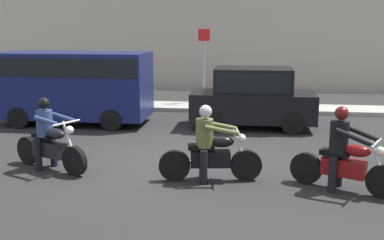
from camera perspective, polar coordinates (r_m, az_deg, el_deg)
ground_plane at (r=10.59m, az=-1.14°, el=-4.88°), size 80.00×80.00×0.00m
sidewalk_slab at (r=18.34m, az=2.49°, el=2.39°), size 40.00×4.40×0.14m
motorcycle_with_rider_black_leather at (r=8.89m, az=18.33°, el=-4.39°), size 1.87×1.07×1.58m
motorcycle_with_rider_denim_blue at (r=10.14m, az=-17.35°, el=-2.43°), size 1.94×1.09×1.55m
motorcycle_with_rider_olive at (r=9.00m, az=2.22°, el=-3.74°), size 2.03×0.72×1.52m
parked_van_navy at (r=14.69m, az=-14.45°, el=4.53°), size 4.61×1.96×2.22m
parked_hatchback_black at (r=13.79m, az=7.56°, el=2.84°), size 3.63×1.76×1.80m
street_sign_post at (r=17.53m, az=1.50°, el=7.71°), size 0.44×0.08×2.79m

